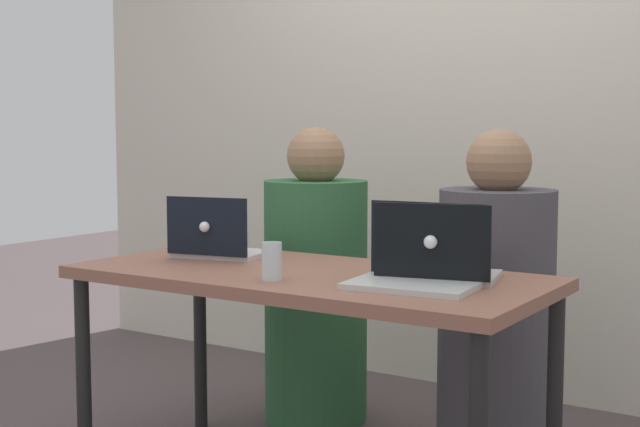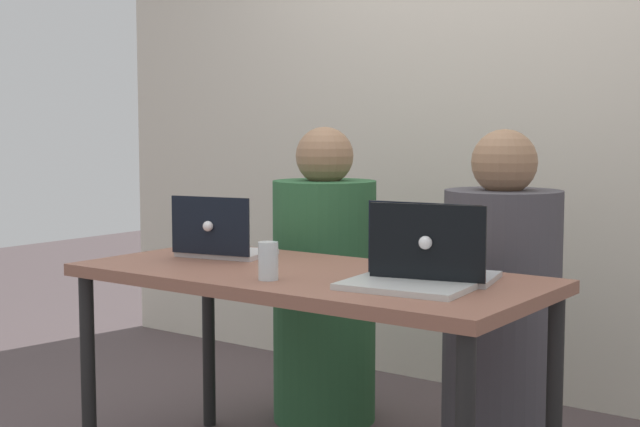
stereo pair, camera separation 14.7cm
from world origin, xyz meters
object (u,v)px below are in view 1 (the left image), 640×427
at_px(person_on_right, 496,314).
at_px(laptop_back_right, 437,264).
at_px(laptop_back_left, 217,244).
at_px(laptop_front_right, 417,268).
at_px(water_glass_center, 271,264).
at_px(person_on_left, 316,291).

xyz_separation_m(person_on_right, laptop_back_right, (0.03, -0.56, 0.26)).
bearing_deg(laptop_back_right, laptop_back_left, -13.76).
relative_size(person_on_right, laptop_front_right, 3.10).
relative_size(person_on_right, water_glass_center, 10.25).
distance_m(person_on_left, laptop_back_left, 0.61).
xyz_separation_m(laptop_back_right, laptop_front_right, (-0.01, -0.11, -0.00)).
xyz_separation_m(laptop_front_right, water_glass_center, (-0.41, -0.15, -0.00)).
xyz_separation_m(person_on_right, laptop_front_right, (0.02, -0.68, 0.26)).
distance_m(laptop_back_right, water_glass_center, 0.50).
xyz_separation_m(person_on_left, laptop_back_left, (-0.06, -0.55, 0.25)).
bearing_deg(laptop_back_right, water_glass_center, 19.21).
bearing_deg(laptop_back_left, person_on_left, -106.97).
xyz_separation_m(person_on_right, water_glass_center, (-0.39, -0.83, 0.25)).
height_order(laptop_back_right, laptop_front_right, same).
xyz_separation_m(person_on_right, laptop_back_left, (-0.82, -0.55, 0.25)).
bearing_deg(person_on_left, person_on_right, 174.11).
bearing_deg(water_glass_center, laptop_back_right, 32.30).
bearing_deg(person_on_right, water_glass_center, 50.54).
bearing_deg(laptop_front_right, person_on_left, 133.63).
bearing_deg(person_on_left, laptop_back_left, 78.40).
xyz_separation_m(person_on_left, laptop_front_right, (0.79, -0.68, 0.25)).
xyz_separation_m(laptop_back_left, laptop_front_right, (0.85, -0.12, 0.00)).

